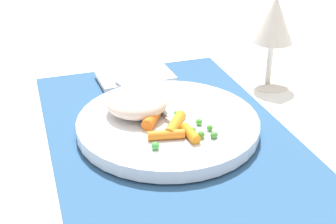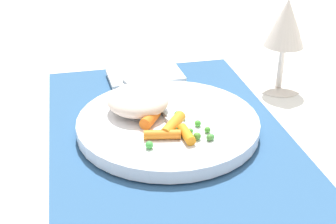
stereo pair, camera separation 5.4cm
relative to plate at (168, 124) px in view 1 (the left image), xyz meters
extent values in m
plane|color=white|center=(0.00, 0.00, -0.01)|extent=(2.40, 2.40, 0.00)
cube|color=#2D5684|center=(0.00, 0.00, -0.01)|extent=(0.48, 0.32, 0.01)
cylinder|color=white|center=(0.00, 0.00, 0.00)|extent=(0.25, 0.25, 0.02)
ellipsoid|color=beige|center=(-0.03, -0.04, 0.03)|extent=(0.09, 0.09, 0.03)
cylinder|color=orange|center=(0.03, 0.00, 0.02)|extent=(0.05, 0.04, 0.01)
cylinder|color=orange|center=(0.01, -0.03, 0.02)|extent=(0.04, 0.03, 0.02)
cylinder|color=orange|center=(0.06, 0.01, 0.02)|extent=(0.04, 0.02, 0.01)
cylinder|color=orange|center=(0.05, -0.02, 0.01)|extent=(0.02, 0.05, 0.01)
sphere|color=#459830|center=(0.05, 0.04, 0.01)|extent=(0.01, 0.01, 0.01)
sphere|color=#4A8D3A|center=(0.07, 0.04, 0.01)|extent=(0.01, 0.01, 0.01)
sphere|color=green|center=(0.07, -0.04, 0.01)|extent=(0.01, 0.01, 0.01)
sphere|color=#4E9332|center=(0.06, 0.02, 0.01)|extent=(0.01, 0.01, 0.01)
sphere|color=green|center=(0.01, 0.02, 0.01)|extent=(0.01, 0.01, 0.01)
sphere|color=green|center=(0.05, 0.02, 0.01)|extent=(0.01, 0.01, 0.01)
sphere|color=green|center=(0.03, 0.03, 0.01)|extent=(0.01, 0.01, 0.01)
sphere|color=green|center=(0.00, 0.01, 0.01)|extent=(0.01, 0.01, 0.01)
sphere|color=green|center=(0.07, 0.04, 0.01)|extent=(0.01, 0.01, 0.01)
sphere|color=#46933E|center=(0.04, 0.00, 0.01)|extent=(0.01, 0.01, 0.01)
cube|color=beige|center=(0.03, 0.01, 0.01)|extent=(0.05, 0.03, 0.01)
cube|color=beige|center=(-0.06, -0.02, 0.01)|extent=(0.14, 0.05, 0.01)
cylinder|color=silver|center=(-0.10, 0.21, -0.01)|extent=(0.07, 0.07, 0.00)
cylinder|color=silver|center=(-0.10, 0.21, 0.03)|extent=(0.01, 0.01, 0.07)
cone|color=silver|center=(-0.10, 0.21, 0.10)|extent=(0.07, 0.07, 0.08)
cube|color=white|center=(-0.18, 0.00, 0.00)|extent=(0.08, 0.13, 0.01)
camera|label=1|loc=(0.54, -0.17, 0.32)|focal=50.05mm
camera|label=2|loc=(0.55, -0.12, 0.32)|focal=50.05mm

